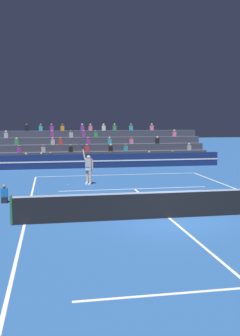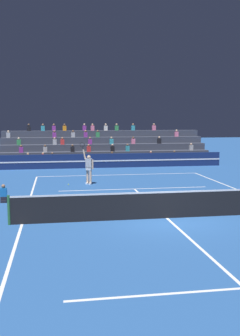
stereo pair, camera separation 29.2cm
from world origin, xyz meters
name	(u,v)px [view 1 (the left image)]	position (x,y,z in m)	size (l,w,h in m)	color
ground_plane	(169,218)	(0.00, 0.00, 0.00)	(120.00, 120.00, 0.00)	#285699
court_lines	(169,218)	(0.00, 0.00, 0.00)	(11.10, 23.90, 0.01)	white
tennis_net	(169,204)	(0.00, 0.00, 0.54)	(12.00, 0.10, 1.10)	#2D6B38
sponsor_banner_wall	(109,161)	(0.00, 15.94, 0.55)	(18.00, 0.26, 1.10)	navy
bleacher_stand	(102,151)	(-0.01, 19.74, 1.02)	(17.65, 4.75, 3.38)	#383D4C
ball_kid_courtside	(4,196)	(-6.64, 4.03, 0.33)	(0.30, 0.36, 0.84)	black
tennis_player	(88,168)	(-2.33, 8.41, 0.99)	(0.80, 0.52, 2.50)	beige
tennis_ball	(68,185)	(-3.53, 8.26, 0.03)	(0.07, 0.07, 0.07)	#C6DB33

